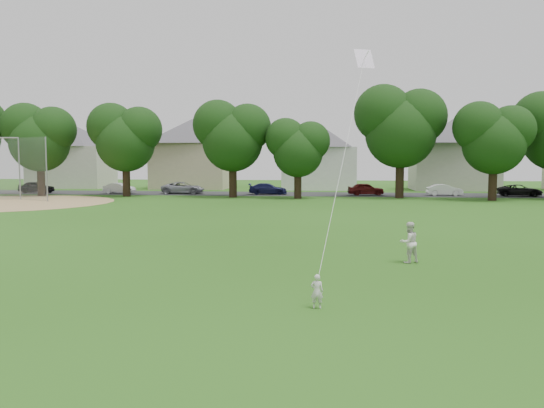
# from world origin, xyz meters

# --- Properties ---
(ground) EXTENTS (160.00, 160.00, 0.00)m
(ground) POSITION_xyz_m (0.00, 0.00, 0.00)
(ground) COLOR #235012
(ground) RESTS_ON ground
(street) EXTENTS (90.00, 7.00, 0.01)m
(street) POSITION_xyz_m (0.00, 42.00, 0.01)
(street) COLOR #2D2D30
(street) RESTS_ON ground
(dirt_infield) EXTENTS (18.00, 18.00, 0.02)m
(dirt_infield) POSITION_xyz_m (-26.00, 28.00, 0.01)
(dirt_infield) COLOR #9E7F51
(dirt_infield) RESTS_ON ground
(toddler) EXTENTS (0.32, 0.21, 0.85)m
(toddler) POSITION_xyz_m (1.02, -0.94, 0.42)
(toddler) COLOR silver
(toddler) RESTS_ON ground
(older_boy) EXTENTS (0.88, 0.82, 1.45)m
(older_boy) POSITION_xyz_m (4.09, 5.15, 0.73)
(older_boy) COLOR silver
(older_boy) RESTS_ON ground
(kite) EXTENTS (1.28, 4.56, 10.98)m
(kite) POSITION_xyz_m (1.80, 3.26, 4.06)
(kite) COLOR white
(kite) RESTS_ON ground
(tree_row) EXTENTS (81.70, 8.31, 10.93)m
(tree_row) POSITION_xyz_m (0.03, 36.67, 6.40)
(tree_row) COLOR black
(tree_row) RESTS_ON ground
(parked_cars) EXTENTS (71.84, 2.46, 1.28)m
(parked_cars) POSITION_xyz_m (4.59, 41.00, 0.62)
(parked_cars) COLOR black
(parked_cars) RESTS_ON ground
(house_row) EXTENTS (77.34, 13.88, 10.26)m
(house_row) POSITION_xyz_m (-0.19, 52.00, 5.13)
(house_row) COLOR beige
(house_row) RESTS_ON ground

